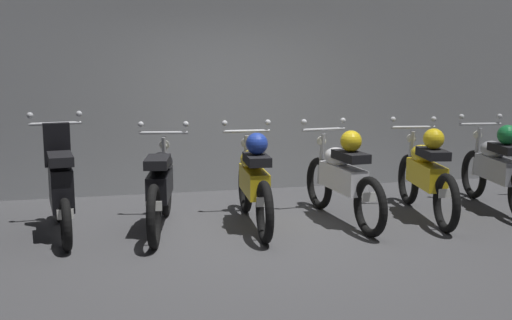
# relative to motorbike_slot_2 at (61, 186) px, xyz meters

# --- Properties ---
(ground_plane) EXTENTS (80.00, 80.00, 0.00)m
(ground_plane) POSITION_rel_motorbike_slot_2_xyz_m (2.08, -0.62, -0.53)
(ground_plane) COLOR #424244
(back_wall) EXTENTS (16.30, 0.30, 2.96)m
(back_wall) POSITION_rel_motorbike_slot_2_xyz_m (2.08, 1.95, 0.95)
(back_wall) COLOR gray
(back_wall) RESTS_ON ground
(motorbike_slot_2) EXTENTS (0.58, 1.68, 1.29)m
(motorbike_slot_2) POSITION_rel_motorbike_slot_2_xyz_m (0.00, 0.00, 0.00)
(motorbike_slot_2) COLOR black
(motorbike_slot_2) RESTS_ON ground
(motorbike_slot_3) EXTENTS (0.59, 1.94, 1.15)m
(motorbike_slot_3) POSITION_rel_motorbike_slot_2_xyz_m (1.05, -0.04, -0.04)
(motorbike_slot_3) COLOR black
(motorbike_slot_3) RESTS_ON ground
(motorbike_slot_4) EXTENTS (0.59, 1.95, 1.15)m
(motorbike_slot_4) POSITION_rel_motorbike_slot_2_xyz_m (2.08, -0.12, 0.00)
(motorbike_slot_4) COLOR black
(motorbike_slot_4) RESTS_ON ground
(motorbike_slot_5) EXTENTS (0.59, 1.95, 1.15)m
(motorbike_slot_5) POSITION_rel_motorbike_slot_2_xyz_m (3.12, -0.15, 0.00)
(motorbike_slot_5) COLOR black
(motorbike_slot_5) RESTS_ON ground
(motorbike_slot_6) EXTENTS (0.58, 1.94, 1.15)m
(motorbike_slot_6) POSITION_rel_motorbike_slot_2_xyz_m (4.16, -0.16, 0.00)
(motorbike_slot_6) COLOR black
(motorbike_slot_6) RESTS_ON ground
(motorbike_slot_7) EXTENTS (0.59, 1.95, 1.15)m
(motorbike_slot_7) POSITION_rel_motorbike_slot_2_xyz_m (5.20, -0.03, 0.00)
(motorbike_slot_7) COLOR black
(motorbike_slot_7) RESTS_ON ground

